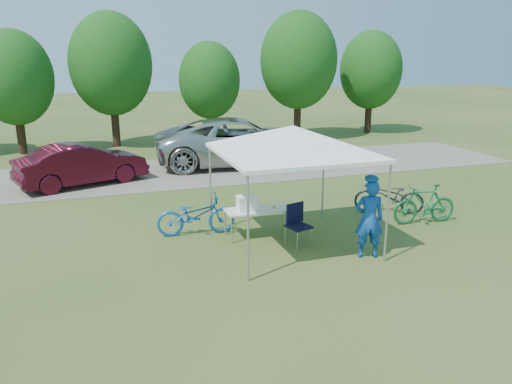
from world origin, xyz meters
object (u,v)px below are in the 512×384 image
at_px(bike_green, 425,204).
at_px(sedan, 82,164).
at_px(cooler, 247,203).
at_px(cyclist, 369,219).
at_px(bike_blue, 196,215).
at_px(minivan, 240,141).
at_px(folding_table, 259,211).
at_px(folding_chair, 297,221).
at_px(bike_dark, 389,196).

distance_m(bike_green, sedan, 10.77).
height_order(cooler, cyclist, cyclist).
xyz_separation_m(cooler, cyclist, (2.08, -1.96, 0.00)).
bearing_deg(bike_green, cyclist, -53.66).
relative_size(cyclist, bike_blue, 0.91).
bearing_deg(minivan, bike_green, -155.81).
relative_size(folding_table, bike_green, 0.95).
bearing_deg(sedan, folding_table, -168.21).
height_order(cooler, sedan, sedan).
height_order(bike_blue, bike_green, bike_green).
bearing_deg(bike_blue, sedan, 29.52).
bearing_deg(bike_blue, folding_table, -105.85).
height_order(folding_chair, minivan, minivan).
distance_m(cooler, bike_green, 4.63).
bearing_deg(bike_blue, folding_chair, -117.22).
distance_m(cyclist, bike_blue, 4.09).
relative_size(bike_blue, sedan, 0.45).
bearing_deg(folding_table, cooler, 180.00).
height_order(cyclist, bike_green, cyclist).
bearing_deg(folding_chair, bike_blue, 129.71).
height_order(cyclist, sedan, cyclist).
relative_size(cyclist, bike_dark, 0.92).
bearing_deg(bike_green, minivan, -157.69).
relative_size(bike_green, sedan, 0.41).
distance_m(folding_table, bike_green, 4.32).
xyz_separation_m(bike_green, minivan, (-2.44, 8.21, 0.41)).
bearing_deg(folding_chair, bike_green, -12.75).
relative_size(bike_blue, minivan, 0.28).
distance_m(folding_chair, bike_green, 3.67).
height_order(folding_chair, cyclist, cyclist).
xyz_separation_m(bike_blue, bike_dark, (5.33, -0.02, -0.00)).
distance_m(folding_table, bike_dark, 3.94).
relative_size(cooler, sedan, 0.12).
distance_m(minivan, sedan, 6.02).
bearing_deg(sedan, bike_blue, -176.39).
bearing_deg(bike_dark, minivan, -134.54).
height_order(folding_table, minivan, minivan).
bearing_deg(folding_table, cyclist, -47.79).
distance_m(folding_table, folding_chair, 1.00).
height_order(folding_chair, sedan, sedan).
xyz_separation_m(folding_chair, bike_blue, (-2.06, 1.33, -0.07)).
xyz_separation_m(folding_table, minivan, (1.86, 7.74, 0.30)).
height_order(cooler, bike_dark, cooler).
bearing_deg(folding_chair, bike_dark, 4.34).
bearing_deg(cyclist, folding_chair, -28.65).
xyz_separation_m(folding_chair, sedan, (-4.64, 7.16, 0.15)).
relative_size(folding_chair, minivan, 0.14).
xyz_separation_m(cooler, bike_blue, (-1.12, 0.56, -0.36)).
bearing_deg(folding_table, folding_chair, -50.41).
xyz_separation_m(cyclist, minivan, (0.08, 9.70, 0.08)).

